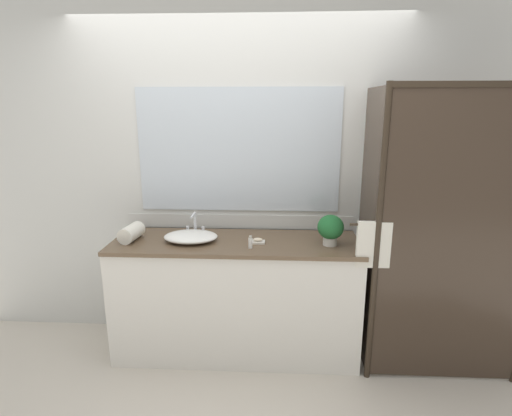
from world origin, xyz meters
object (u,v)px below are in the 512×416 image
object	(u,v)px
soap_dish	(258,241)
amenity_bottle_lotion	(326,230)
potted_plant	(331,228)
faucet	(195,227)
amenity_bottle_conditioner	(250,242)
sink_basin	(191,237)
rolled_towel_near_edge	(131,233)

from	to	relation	value
soap_dish	amenity_bottle_lotion	distance (m)	0.54
potted_plant	amenity_bottle_lotion	bearing A→B (deg)	90.76
amenity_bottle_lotion	faucet	bearing A→B (deg)	-179.37
amenity_bottle_lotion	potted_plant	bearing A→B (deg)	-89.24
potted_plant	amenity_bottle_conditioner	xyz separation A→B (m)	(-0.56, -0.09, -0.08)
potted_plant	soap_dish	world-z (taller)	potted_plant
sink_basin	soap_dish	bearing A→B (deg)	-2.02
potted_plant	amenity_bottle_conditioner	bearing A→B (deg)	-170.39
soap_dish	potted_plant	bearing A→B (deg)	-1.97
sink_basin	amenity_bottle_conditioner	world-z (taller)	amenity_bottle_conditioner
amenity_bottle_lotion	rolled_towel_near_edge	bearing A→B (deg)	-172.82
potted_plant	amenity_bottle_conditioner	distance (m)	0.57
faucet	amenity_bottle_conditioner	world-z (taller)	faucet
faucet	amenity_bottle_lotion	world-z (taller)	faucet
potted_plant	rolled_towel_near_edge	world-z (taller)	potted_plant
amenity_bottle_conditioner	soap_dish	bearing A→B (deg)	67.85
rolled_towel_near_edge	soap_dish	bearing A→B (deg)	-0.43
faucet	amenity_bottle_conditioner	bearing A→B (deg)	-33.01
faucet	amenity_bottle_lotion	bearing A→B (deg)	0.63
potted_plant	amenity_bottle_lotion	distance (m)	0.22
sink_basin	soap_dish	size ratio (longest dim) A/B	3.91
amenity_bottle_lotion	amenity_bottle_conditioner	distance (m)	0.63
faucet	amenity_bottle_conditioner	distance (m)	0.53
faucet	soap_dish	world-z (taller)	faucet
amenity_bottle_conditioner	rolled_towel_near_edge	xyz separation A→B (m)	(-0.88, 0.12, 0.02)
sink_basin	potted_plant	distance (m)	1.01
faucet	soap_dish	distance (m)	0.52
faucet	soap_dish	bearing A→B (deg)	-19.82
potted_plant	rolled_towel_near_edge	xyz separation A→B (m)	(-1.44, 0.02, -0.07)
faucet	potted_plant	size ratio (longest dim) A/B	0.79
sink_basin	rolled_towel_near_edge	size ratio (longest dim) A/B	1.77
soap_dish	amenity_bottle_lotion	bearing A→B (deg)	20.21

